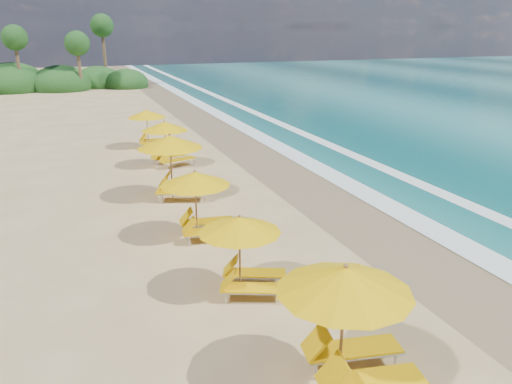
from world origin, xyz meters
The scene contains 10 objects.
ground centered at (0.00, 0.00, 0.00)m, with size 160.00×160.00×0.00m, color tan.
wet_sand centered at (4.00, 0.00, 0.01)m, with size 4.00×160.00×0.01m, color #7D694A.
surf_foam centered at (6.70, 0.00, 0.03)m, with size 4.00×160.00×0.01m.
station_1 centered at (-1.26, -8.53, 1.46)m, with size 3.10×2.96×2.60m.
station_2 centered at (-1.93, -4.43, 1.22)m, with size 2.83×2.79×2.18m.
station_3 centered at (-2.07, -0.42, 1.30)m, with size 2.70×2.55×2.33m.
station_4 centered at (-1.96, 3.92, 1.49)m, with size 3.38×3.31×2.66m.
station_5 centered at (-1.27, 8.98, 1.30)m, with size 2.94×2.87×2.32m.
station_6 centered at (-1.44, 13.45, 1.25)m, with size 2.60×2.46×2.23m.
treeline centered at (-9.94, 45.51, 1.00)m, with size 25.80×8.80×9.74m.
Camera 1 is at (-5.89, -15.70, 6.67)m, focal length 35.64 mm.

